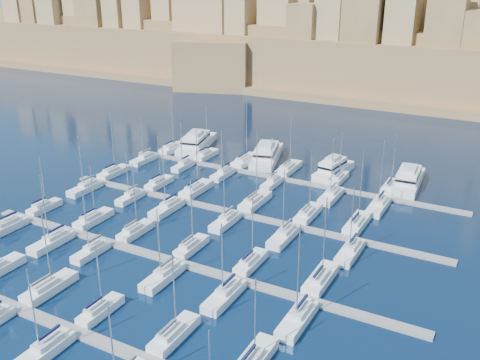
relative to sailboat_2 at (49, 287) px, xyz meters
The scene contains 50 objects.
ground 30.83m from the sailboat_2, 67.15° to the left, with size 600.00×600.00×0.00m, color black.
pontoon_near 13.22m from the sailboat_2, 25.08° to the right, with size 84.00×2.00×0.40m, color slate.
pontoon_mid_near 20.31m from the sailboat_2, 53.89° to the left, with size 84.00×2.00×0.40m, color slate.
pontoon_mid_far 40.23m from the sailboat_2, 72.69° to the left, with size 84.00×2.00×0.40m, color slate.
pontoon_far 61.58m from the sailboat_2, 78.79° to the left, with size 84.00×2.00×0.40m, color slate.
sailboat_2 is the anchor object (origin of this frame).
sailboat_3 10.98m from the sailboat_2, ahead, with size 2.35×7.83×11.29m.
sailboat_4 23.36m from the sailboat_2, ahead, with size 2.68×8.93×12.86m.
sailboat_9 15.28m from the sailboat_2, 45.57° to the right, with size 2.66×8.85×13.33m.
sailboat_12 31.98m from the sailboat_2, 138.57° to the left, with size 2.32×7.73×11.90m.
sailboat_13 24.45m from the sailboat_2, 117.17° to the left, with size 2.68×8.92×12.05m.
sailboat_14 21.52m from the sailboat_2, 91.53° to the left, with size 2.53×8.45×14.15m.
sailboat_15 24.49m from the sailboat_2, 60.83° to the left, with size 2.45×8.18×13.17m.
sailboat_16 31.97m from the sailboat_2, 42.16° to the left, with size 2.50×8.33×12.69m.
sailboat_17 42.06m from the sailboat_2, 31.78° to the left, with size 2.92×9.74×14.67m.
sailboat_18 25.53m from the sailboat_2, 155.52° to the left, with size 2.97×9.89×15.60m.
sailboat_19 15.54m from the sailboat_2, 135.10° to the left, with size 2.73×9.09×13.93m.
sailboat_20 11.87m from the sailboat_2, 101.17° to the left, with size 2.31×7.71×12.37m.
sailboat_21 17.34m from the sailboat_2, 39.18° to the left, with size 2.74×9.12×12.97m.
sailboat_22 27.04m from the sailboat_2, 23.73° to the left, with size 2.78×9.27×13.18m.
sailboat_23 38.15m from the sailboat_2, 16.35° to the left, with size 2.87×9.56×15.97m.
sailboat_24 50.53m from the sailboat_2, 119.85° to the left, with size 2.72×9.08×15.70m.
sailboat_25 44.83m from the sailboat_2, 104.60° to the left, with size 2.45×8.18×12.08m.
sailboat_26 44.31m from the sailboat_2, 92.25° to the left, with size 3.00×9.99×14.70m.
sailboat_27 46.22m from the sailboat_2, 73.82° to the left, with size 3.07×10.22×16.57m.
sailboat_28 50.54m from the sailboat_2, 60.36° to the left, with size 2.79×9.29×14.42m.
sailboat_29 56.32m from the sailboat_2, 51.68° to the left, with size 2.95×9.82×16.10m.
sailboat_30 40.73m from the sailboat_2, 125.89° to the left, with size 2.71×9.04×13.25m.
sailboat_31 35.68m from the sailboat_2, 109.14° to the left, with size 2.27×7.58×11.06m.
sailboat_32 32.90m from the sailboat_2, 92.50° to the left, with size 2.79×9.30×14.69m.
sailboat_33 35.32m from the sailboat_2, 69.77° to the left, with size 2.62×8.75×13.72m.
sailboat_34 41.03m from the sailboat_2, 53.01° to the left, with size 2.85×9.49×14.20m.
sailboat_35 49.59m from the sailboat_2, 41.46° to the left, with size 2.81×9.37×13.24m.
sailboat_36 70.09m from the sailboat_2, 109.65° to the left, with size 2.83×9.44×14.23m.
sailboat_37 66.80m from the sailboat_2, 100.70° to the left, with size 2.61×8.70×13.70m.
sailboat_38 66.49m from the sailboat_2, 90.98° to the left, with size 3.12×10.40×16.22m.
sailboat_39 67.30m from the sailboat_2, 80.58° to the left, with size 3.07×10.23×13.99m.
sailboat_40 69.81m from the sailboat_2, 69.90° to the left, with size 2.56×8.54×12.20m.
sailboat_41 75.07m from the sailboat_2, 61.34° to the left, with size 2.75×9.17×13.68m.
sailboat_42 60.40m from the sailboat_2, 114.07° to the left, with size 2.62×8.73×12.72m.
sailboat_43 57.24m from the sailboat_2, 103.06° to the left, with size 2.25×7.49×12.18m.
sailboat_44 55.41m from the sailboat_2, 91.36° to the left, with size 2.46×8.22×12.11m.
sailboat_45 56.78m from the sailboat_2, 78.25° to the left, with size 2.34×7.82×11.98m.
sailboat_46 60.62m from the sailboat_2, 64.61° to the left, with size 2.86×9.52×14.11m.
sailboat_47 65.58m from the sailboat_2, 56.25° to the left, with size 3.00×10.00×15.22m.
motor_yacht_a 73.76m from the sailboat_2, 104.97° to the left, with size 10.43×20.29×5.25m.
motor_yacht_b 71.22m from the sailboat_2, 87.85° to the left, with size 10.78×20.11×5.25m.
motor_yacht_c 72.16m from the sailboat_2, 72.62° to the left, with size 6.08×14.90×5.25m.
motor_yacht_d 80.35m from the sailboat_2, 60.97° to the left, with size 6.24×17.67×5.25m.
fortified_city 184.57m from the sailboat_2, 86.33° to the left, with size 460.00×108.95×59.52m.
Camera 1 is at (47.16, -76.26, 45.81)m, focal length 40.00 mm.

